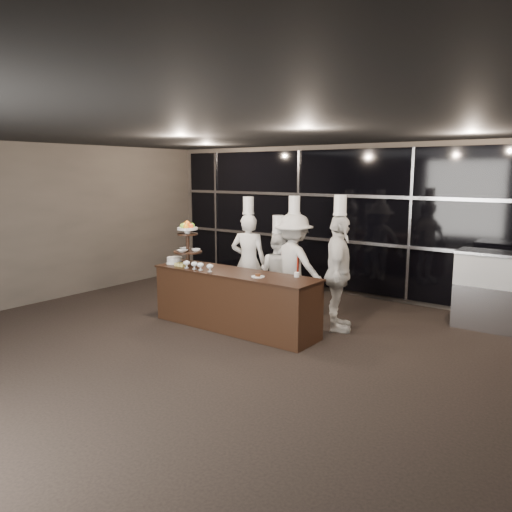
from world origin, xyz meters
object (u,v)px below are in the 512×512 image
Objects in this scene: layer_cake at (175,260)px; chef_b at (278,272)px; chef_d at (338,272)px; buffet_counter at (235,300)px; chef_c at (294,264)px; chef_a at (248,260)px; display_case at (500,287)px; display_stand at (188,240)px.

layer_cake is 0.17× the size of chef_b.
chef_d is (2.61, 0.95, -0.05)m from layer_cake.
buffet_counter is 1.64× the size of chef_b.
chef_b is 0.81× the size of chef_d.
chef_b is 0.34m from chef_c.
chef_a reaches higher than buffet_counter.
display_case reaches higher than layer_cake.
chef_c is at bearing 10.66° from chef_a.
chef_a is at bearing 66.02° from display_stand.
chef_c is (0.32, 1.22, 0.43)m from buffet_counter.
buffet_counter is 1.68m from chef_d.
layer_cake is 0.14× the size of chef_d.
display_stand is at bearing -151.01° from display_case.
chef_c is 0.97× the size of chef_d.
display_case is 2.54m from chef_d.
chef_b reaches higher than display_case.
chef_d reaches higher than chef_b.
chef_d is (1.02, -0.31, 0.03)m from chef_c.
chef_d is at bearing -11.08° from chef_b.
layer_cake reaches higher than buffet_counter.
chef_a is 1.88m from chef_d.
chef_d reaches higher than chef_c.
display_stand is 0.43× the size of chef_b.
display_case is 3.56m from chef_b.
display_stand is 2.54m from chef_d.
display_stand reaches higher than layer_cake.
chef_c is at bearing 42.56° from display_stand.
chef_d is at bearing -4.68° from chef_a.
chef_d reaches higher than chef_a.
layer_cake is 0.23× the size of display_case.
display_case is at bearing 20.75° from chef_b.
layer_cake is 1.80m from chef_b.
display_stand is at bearing -137.44° from chef_c.
chef_d is (2.34, 0.90, -0.41)m from display_stand.
buffet_counter is at bearing -104.94° from chef_c.
chef_d is (-2.03, -1.52, 0.24)m from display_case.
chef_d is (1.87, -0.15, 0.03)m from chef_a.
buffet_counter is 1.37m from layer_cake.
display_stand is 0.36× the size of chef_c.
layer_cake is at bearing -141.56° from chef_c.
layer_cake is at bearing -151.96° from display_case.
chef_a is (-0.53, 1.06, 0.43)m from buffet_counter.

